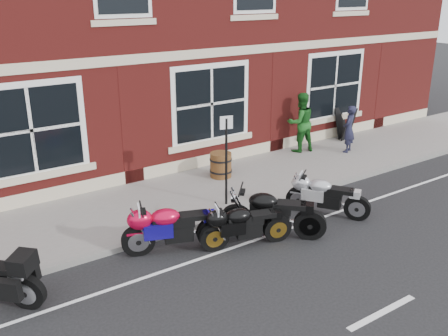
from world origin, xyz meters
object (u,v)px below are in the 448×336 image
(moto_sport_silver, at_px, (326,194))
(moto_sport_black, at_px, (244,223))
(moto_sport_red, at_px, (173,225))
(a_board_sign, at_px, (345,123))
(pedestrian_left, at_px, (349,129))
(barrel_planter, at_px, (221,165))
(parking_sign, at_px, (226,154))
(pedestrian_right, at_px, (301,122))
(moto_naked_black, at_px, (271,211))

(moto_sport_silver, bearing_deg, moto_sport_black, 150.52)
(moto_sport_red, distance_m, a_board_sign, 9.31)
(pedestrian_left, distance_m, a_board_sign, 1.51)
(barrel_planter, distance_m, parking_sign, 2.10)
(moto_sport_red, xyz_separation_m, pedestrian_left, (7.64, 2.32, 0.30))
(moto_sport_silver, distance_m, pedestrian_right, 4.60)
(moto_naked_black, relative_size, parking_sign, 0.79)
(moto_sport_silver, xyz_separation_m, moto_naked_black, (-1.77, -0.10, 0.07))
(moto_sport_silver, relative_size, pedestrian_right, 0.92)
(moto_naked_black, height_order, pedestrian_right, pedestrian_right)
(moto_sport_red, bearing_deg, barrel_planter, -27.81)
(barrel_planter, xyz_separation_m, parking_sign, (-0.94, -1.63, 0.93))
(moto_naked_black, bearing_deg, parking_sign, 43.37)
(moto_naked_black, height_order, barrel_planter, moto_naked_black)
(moto_naked_black, height_order, a_board_sign, a_board_sign)
(pedestrian_left, relative_size, pedestrian_right, 0.79)
(moto_sport_black, distance_m, barrel_planter, 3.79)
(moto_sport_red, height_order, moto_sport_silver, moto_sport_red)
(pedestrian_left, bearing_deg, barrel_planter, -32.80)
(moto_sport_red, relative_size, barrel_planter, 3.06)
(a_board_sign, bearing_deg, moto_sport_silver, -158.95)
(moto_sport_silver, xyz_separation_m, pedestrian_left, (3.82, 2.83, 0.35))
(barrel_planter, bearing_deg, a_board_sign, 6.71)
(moto_sport_black, xyz_separation_m, pedestrian_right, (5.11, 3.90, 0.55))
(parking_sign, bearing_deg, moto_sport_black, -97.69)
(parking_sign, bearing_deg, pedestrian_left, 28.09)
(moto_sport_red, distance_m, moto_sport_black, 1.46)
(barrel_planter, bearing_deg, pedestrian_right, 8.51)
(moto_naked_black, distance_m, pedestrian_left, 6.32)
(moto_sport_red, xyz_separation_m, moto_sport_silver, (3.82, -0.51, -0.05))
(moto_sport_black, xyz_separation_m, pedestrian_left, (6.33, 2.96, 0.35))
(moto_sport_silver, bearing_deg, barrel_planter, 71.33)
(moto_sport_silver, height_order, moto_naked_black, moto_naked_black)
(pedestrian_left, xyz_separation_m, a_board_sign, (1.03, 1.09, -0.21))
(moto_sport_red, bearing_deg, pedestrian_left, -53.23)
(moto_naked_black, distance_m, barrel_planter, 3.49)
(moto_sport_silver, height_order, pedestrian_right, pedestrian_right)
(parking_sign, bearing_deg, moto_naked_black, -74.92)
(pedestrian_left, height_order, a_board_sign, pedestrian_left)
(moto_sport_silver, height_order, a_board_sign, a_board_sign)
(moto_sport_red, xyz_separation_m, moto_naked_black, (2.05, -0.61, 0.02))
(moto_sport_red, xyz_separation_m, pedestrian_right, (6.42, 3.25, 0.50))
(a_board_sign, bearing_deg, pedestrian_left, -151.22)
(pedestrian_right, bearing_deg, barrel_planter, 19.86)
(moto_sport_red, distance_m, pedestrian_right, 7.21)
(barrel_planter, bearing_deg, parking_sign, -119.99)
(pedestrian_right, bearing_deg, parking_sign, 37.56)
(barrel_planter, bearing_deg, moto_sport_black, -116.74)
(moto_sport_red, bearing_deg, moto_sport_silver, -77.72)
(a_board_sign, height_order, barrel_planter, a_board_sign)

